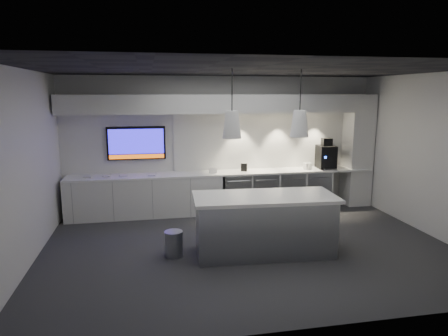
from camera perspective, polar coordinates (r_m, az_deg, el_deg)
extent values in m
plane|color=#313134|center=(7.08, 3.50, -11.18)|extent=(7.00, 7.00, 0.00)
plane|color=black|center=(6.58, 3.81, 13.85)|extent=(7.00, 7.00, 0.00)
plane|color=silver|center=(9.08, -0.30, 3.52)|extent=(7.00, 0.00, 7.00)
plane|color=silver|center=(4.35, 11.93, -4.68)|extent=(7.00, 0.00, 7.00)
plane|color=silver|center=(6.72, -26.64, -0.18)|extent=(0.00, 7.00, 7.00)
plane|color=silver|center=(8.26, 27.87, 1.55)|extent=(0.00, 7.00, 7.00)
cube|color=white|center=(8.87, 0.09, -0.72)|extent=(6.80, 0.65, 0.04)
cube|color=white|center=(8.82, -11.18, -4.00)|extent=(3.30, 0.63, 0.86)
cube|color=#919499|center=(9.02, 1.65, -3.49)|extent=(0.60, 0.61, 0.85)
cube|color=#919499|center=(9.17, 5.50, -3.29)|extent=(0.60, 0.61, 0.85)
cube|color=#919499|center=(9.37, 9.21, -3.09)|extent=(0.60, 0.61, 0.85)
cube|color=#919499|center=(9.60, 12.75, -2.88)|extent=(0.60, 0.61, 0.85)
cube|color=white|center=(9.35, 6.99, 3.96)|extent=(4.60, 0.03, 1.30)
cube|color=white|center=(8.72, 0.06, 9.15)|extent=(6.90, 0.60, 0.40)
cube|color=white|center=(9.93, 18.52, 2.42)|extent=(0.55, 0.55, 2.60)
cube|color=black|center=(8.88, -12.41, 3.49)|extent=(1.25, 0.06, 0.72)
cube|color=#1D14C3|center=(8.84, -12.42, 3.72)|extent=(1.17, 0.00, 0.54)
cube|color=#C6510B|center=(8.88, -12.34, 1.61)|extent=(1.17, 0.00, 0.09)
cube|color=#919499|center=(6.71, 5.77, -8.24)|extent=(2.27, 1.02, 0.93)
cube|color=white|center=(6.56, 5.85, -4.16)|extent=(2.38, 1.14, 0.06)
cylinder|color=#919499|center=(6.68, -7.18, -10.67)|extent=(0.36, 0.36, 0.42)
cube|color=black|center=(9.60, 14.36, 1.55)|extent=(0.42, 0.46, 0.53)
cube|color=black|center=(9.55, 14.46, 3.63)|extent=(0.23, 0.23, 0.17)
cube|color=#919499|center=(9.43, 14.90, -0.18)|extent=(0.30, 0.22, 0.03)
cube|color=black|center=(8.94, 2.87, 0.08)|extent=(0.14, 0.06, 0.18)
cube|color=white|center=(8.72, -1.61, -0.32)|extent=(0.18, 0.04, 0.14)
cube|color=#B9B9B9|center=(8.79, -18.99, -1.19)|extent=(0.18, 0.18, 0.02)
cube|color=#B9B9B9|center=(8.74, -16.41, -1.11)|extent=(0.18, 0.18, 0.02)
cube|color=#B9B9B9|center=(8.71, -14.20, -1.04)|extent=(0.19, 0.19, 0.02)
cube|color=#B9B9B9|center=(8.62, -10.21, -1.00)|extent=(0.19, 0.19, 0.02)
cone|color=white|center=(6.23, 1.14, 6.22)|extent=(0.30, 0.30, 0.42)
cylinder|color=black|center=(6.21, 1.16, 11.40)|extent=(0.02, 0.02, 0.70)
cone|color=white|center=(6.55, 10.73, 6.26)|extent=(0.30, 0.30, 0.42)
cylinder|color=black|center=(6.53, 10.90, 11.18)|extent=(0.02, 0.02, 0.70)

